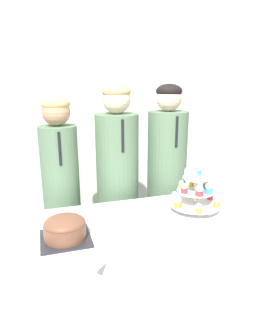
{
  "coord_description": "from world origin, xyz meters",
  "views": [
    {
      "loc": [
        -0.47,
        -1.13,
        1.54
      ],
      "look_at": [
        0.0,
        0.37,
        1.08
      ],
      "focal_mm": 32.0,
      "sensor_mm": 36.0,
      "label": 1
    }
  ],
  "objects_px": {
    "cake_knife": "(106,261)",
    "student_2": "(166,188)",
    "cupcake_stand": "(195,191)",
    "student_0": "(62,202)",
    "round_cake": "(65,228)",
    "student_1": "(118,193)"
  },
  "relations": [
    {
      "from": "student_0",
      "to": "student_2",
      "type": "bearing_deg",
      "value": 0.0
    },
    {
      "from": "cake_knife",
      "to": "cupcake_stand",
      "type": "distance_m",
      "value": 0.75
    },
    {
      "from": "cake_knife",
      "to": "student_2",
      "type": "distance_m",
      "value": 1.14
    },
    {
      "from": "cake_knife",
      "to": "student_0",
      "type": "bearing_deg",
      "value": 53.41
    },
    {
      "from": "cake_knife",
      "to": "cupcake_stand",
      "type": "height_order",
      "value": "cupcake_stand"
    },
    {
      "from": "cupcake_stand",
      "to": "student_2",
      "type": "height_order",
      "value": "student_2"
    },
    {
      "from": "round_cake",
      "to": "cake_knife",
      "type": "xyz_separation_m",
      "value": [
        0.16,
        -0.25,
        -0.06
      ]
    },
    {
      "from": "student_0",
      "to": "student_1",
      "type": "height_order",
      "value": "student_1"
    },
    {
      "from": "round_cake",
      "to": "student_2",
      "type": "relative_size",
      "value": 0.16
    },
    {
      "from": "round_cake",
      "to": "student_1",
      "type": "distance_m",
      "value": 0.8
    },
    {
      "from": "round_cake",
      "to": "student_0",
      "type": "bearing_deg",
      "value": 87.26
    },
    {
      "from": "round_cake",
      "to": "student_2",
      "type": "height_order",
      "value": "student_2"
    },
    {
      "from": "cake_knife",
      "to": "student_0",
      "type": "height_order",
      "value": "student_0"
    },
    {
      "from": "round_cake",
      "to": "student_0",
      "type": "relative_size",
      "value": 0.17
    },
    {
      "from": "round_cake",
      "to": "student_1",
      "type": "relative_size",
      "value": 0.16
    },
    {
      "from": "student_1",
      "to": "student_2",
      "type": "distance_m",
      "value": 0.4
    },
    {
      "from": "student_0",
      "to": "cupcake_stand",
      "type": "bearing_deg",
      "value": -34.9
    },
    {
      "from": "cupcake_stand",
      "to": "student_1",
      "type": "bearing_deg",
      "value": 123.54
    },
    {
      "from": "cupcake_stand",
      "to": "student_0",
      "type": "relative_size",
      "value": 0.22
    },
    {
      "from": "cake_knife",
      "to": "student_1",
      "type": "xyz_separation_m",
      "value": [
        0.29,
        0.91,
        -0.04
      ]
    },
    {
      "from": "round_cake",
      "to": "cake_knife",
      "type": "bearing_deg",
      "value": -58.13
    },
    {
      "from": "student_0",
      "to": "student_1",
      "type": "relative_size",
      "value": 0.95
    }
  ]
}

